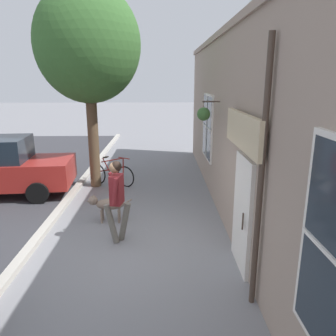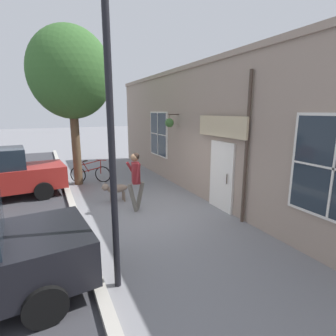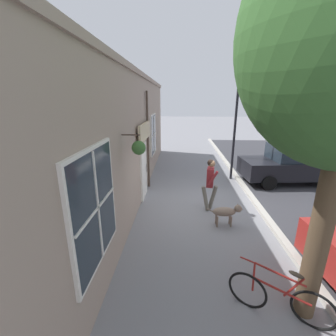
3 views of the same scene
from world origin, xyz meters
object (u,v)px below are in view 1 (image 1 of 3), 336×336
dog_on_leash (107,204)px  street_tree_by_curb (87,48)px  pedestrian_walking (117,193)px  leaning_bicycle (112,174)px

dog_on_leash → street_tree_by_curb: 4.84m
pedestrian_walking → dog_on_leash: bearing=-69.0°
pedestrian_walking → leaning_bicycle: bearing=-79.7°
dog_on_leash → street_tree_by_curb: bearing=-73.0°
pedestrian_walking → dog_on_leash: (0.39, -1.01, -0.63)m
dog_on_leash → street_tree_by_curb: (0.86, -2.81, 3.84)m
street_tree_by_curb → leaning_bicycle: (-0.53, -0.13, -3.92)m
dog_on_leash → leaning_bicycle: size_ratio=0.69×
street_tree_by_curb → leaning_bicycle: bearing=-166.3°
pedestrian_walking → dog_on_leash: 1.26m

